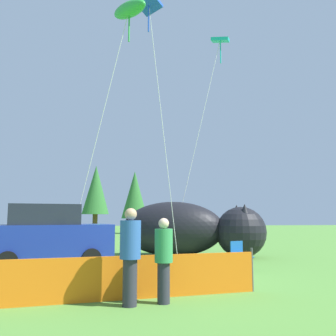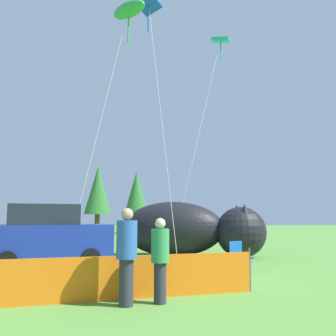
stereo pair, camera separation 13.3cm
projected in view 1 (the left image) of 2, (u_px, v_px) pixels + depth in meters
ground_plane at (163, 277)px, 10.74m from camera, size 120.00×120.00×0.00m
parked_car at (48, 236)px, 13.10m from camera, size 4.57×2.79×2.16m
folding_chair at (240, 254)px, 12.11m from camera, size 0.71×0.71×0.93m
inflatable_cat at (189, 231)px, 16.43m from camera, size 6.45×3.95×2.39m
safety_fence at (122, 278)px, 7.86m from camera, size 6.15×1.12×1.00m
spectator_in_grey_shirt at (164, 256)px, 7.62m from camera, size 0.37×0.37×1.70m
spectator_in_red_shirt at (130, 252)px, 7.40m from camera, size 0.41×0.41×1.90m
kite_teal_diamond at (219, 45)px, 19.82m from camera, size 3.35×1.17×11.30m
kite_green_fish at (129, 11)px, 14.39m from camera, size 2.99×2.27×10.23m
kite_blue_box at (149, 9)px, 16.11m from camera, size 1.89×1.23×11.20m
horizon_tree_east at (135, 195)px, 38.82m from camera, size 2.69×2.69×6.42m
horizon_tree_mid at (96, 190)px, 49.91m from camera, size 3.57×3.57×8.52m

